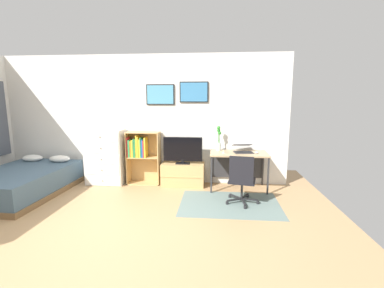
# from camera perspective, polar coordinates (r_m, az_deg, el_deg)

# --- Properties ---
(ground_plane) EXTENTS (7.20, 7.20, 0.00)m
(ground_plane) POSITION_cam_1_polar(r_m,az_deg,el_deg) (3.94, -19.91, -17.87)
(ground_plane) COLOR tan
(wall_back_with_posters) EXTENTS (6.12, 0.09, 2.70)m
(wall_back_with_posters) POSITION_cam_1_polar(r_m,az_deg,el_deg) (5.81, -10.42, 5.24)
(wall_back_with_posters) COLOR silver
(wall_back_with_posters) RESTS_ON ground_plane
(area_rug) EXTENTS (1.70, 1.20, 0.01)m
(area_rug) POSITION_cam_1_polar(r_m,az_deg,el_deg) (4.73, 8.08, -12.57)
(area_rug) COLOR slate
(area_rug) RESTS_ON ground_plane
(bed) EXTENTS (1.49, 2.06, 0.60)m
(bed) POSITION_cam_1_polar(r_m,az_deg,el_deg) (5.99, -32.71, -6.86)
(bed) COLOR brown
(bed) RESTS_ON ground_plane
(dresser) EXTENTS (0.78, 0.46, 1.16)m
(dresser) POSITION_cam_1_polar(r_m,az_deg,el_deg) (5.91, -18.03, -2.63)
(dresser) COLOR white
(dresser) RESTS_ON ground_plane
(bookshelf) EXTENTS (0.69, 0.30, 1.11)m
(bookshelf) POSITION_cam_1_polar(r_m,az_deg,el_deg) (5.70, -10.89, -1.86)
(bookshelf) COLOR tan
(bookshelf) RESTS_ON ground_plane
(tv_stand) EXTENTS (0.88, 0.41, 0.47)m
(tv_stand) POSITION_cam_1_polar(r_m,az_deg,el_deg) (5.58, -1.95, -6.52)
(tv_stand) COLOR tan
(tv_stand) RESTS_ON ground_plane
(television) EXTENTS (0.80, 0.16, 0.55)m
(television) POSITION_cam_1_polar(r_m,az_deg,el_deg) (5.44, -2.01, -1.42)
(television) COLOR black
(television) RESTS_ON tv_stand
(desk) EXTENTS (1.12, 0.64, 0.74)m
(desk) POSITION_cam_1_polar(r_m,az_deg,el_deg) (5.43, 9.88, -3.04)
(desk) COLOR tan
(desk) RESTS_ON ground_plane
(office_chair) EXTENTS (0.58, 0.57, 0.86)m
(office_chair) POSITION_cam_1_polar(r_m,az_deg,el_deg) (4.60, 10.60, -7.29)
(office_chair) COLOR #232326
(office_chair) RESTS_ON ground_plane
(laptop) EXTENTS (0.42, 0.44, 0.16)m
(laptop) POSITION_cam_1_polar(r_m,az_deg,el_deg) (5.40, 10.81, -1.01)
(laptop) COLOR #333338
(laptop) RESTS_ON desk
(computer_mouse) EXTENTS (0.06, 0.10, 0.03)m
(computer_mouse) POSITION_cam_1_polar(r_m,az_deg,el_deg) (5.32, 13.70, -1.79)
(computer_mouse) COLOR silver
(computer_mouse) RESTS_ON desk
(bamboo_vase) EXTENTS (0.09, 0.09, 0.51)m
(bamboo_vase) POSITION_cam_1_polar(r_m,az_deg,el_deg) (5.45, 5.76, 0.97)
(bamboo_vase) COLOR silver
(bamboo_vase) RESTS_ON desk
(wine_glass) EXTENTS (0.07, 0.07, 0.18)m
(wine_glass) POSITION_cam_1_polar(r_m,az_deg,el_deg) (5.20, 6.83, -0.52)
(wine_glass) COLOR silver
(wine_glass) RESTS_ON desk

